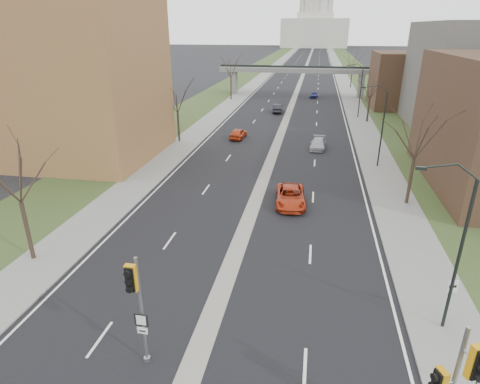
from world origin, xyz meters
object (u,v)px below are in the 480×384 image
(speed_limit_sign, at_px, (451,293))
(car_right_near, at_px, (291,196))
(car_right_mid, at_px, (318,144))
(car_right_far, at_px, (314,95))
(warning_sign, at_px, (480,371))
(signal_pole_median, at_px, (136,296))
(signal_pole_right, at_px, (455,380))
(car_left_near, at_px, (238,133))
(car_left_far, at_px, (278,108))

(speed_limit_sign, distance_m, car_right_near, 16.33)
(speed_limit_sign, relative_size, car_right_near, 0.46)
(car_right_mid, bearing_deg, car_right_far, 95.31)
(warning_sign, bearing_deg, signal_pole_median, -162.79)
(signal_pole_right, xyz_separation_m, car_right_mid, (-4.40, 39.21, -3.04))
(speed_limit_sign, distance_m, warning_sign, 4.63)
(speed_limit_sign, height_order, car_right_near, speed_limit_sign)
(car_left_near, bearing_deg, warning_sign, 118.52)
(speed_limit_sign, relative_size, car_right_far, 0.67)
(car_right_near, relative_size, car_right_far, 1.45)
(signal_pole_right, distance_m, car_right_far, 79.42)
(signal_pole_median, relative_size, car_left_near, 1.32)
(signal_pole_median, xyz_separation_m, car_right_far, (6.33, 77.15, -3.22))
(car_right_near, bearing_deg, car_left_far, 92.00)
(car_left_far, bearing_deg, car_left_near, 77.04)
(car_left_near, bearing_deg, car_left_far, -95.87)
(warning_sign, xyz_separation_m, car_left_far, (-13.95, 58.49, -0.59))
(signal_pole_median, xyz_separation_m, car_right_mid, (7.47, 37.18, -3.20))
(warning_sign, bearing_deg, car_left_far, 116.44)
(signal_pole_right, xyz_separation_m, speed_limit_sign, (2.34, 7.66, -1.87))
(speed_limit_sign, distance_m, car_left_far, 55.69)
(signal_pole_right, relative_size, warning_sign, 3.02)
(signal_pole_right, relative_size, car_right_far, 1.52)
(car_right_near, bearing_deg, car_left_near, 107.11)
(car_right_mid, distance_m, car_right_far, 39.98)
(speed_limit_sign, relative_size, warning_sign, 1.32)
(car_right_near, height_order, car_right_mid, car_right_near)
(signal_pole_median, bearing_deg, car_left_far, 90.72)
(warning_sign, xyz_separation_m, car_right_mid, (-6.65, 36.15, -0.68))
(car_left_far, height_order, car_right_mid, car_left_far)
(signal_pole_right, bearing_deg, car_left_far, 77.55)
(car_right_far, bearing_deg, signal_pole_right, -79.00)
(warning_sign, relative_size, car_left_far, 0.41)
(car_left_far, bearing_deg, car_right_far, -111.84)
(car_left_near, height_order, car_left_far, car_left_far)
(signal_pole_median, height_order, car_right_mid, signal_pole_median)
(signal_pole_right, bearing_deg, warning_sign, 30.36)
(speed_limit_sign, xyz_separation_m, car_right_mid, (-6.73, 31.54, -1.17))
(signal_pole_right, distance_m, car_right_mid, 39.57)
(signal_pole_median, distance_m, car_right_near, 20.20)
(signal_pole_right, height_order, car_left_far, signal_pole_right)
(warning_sign, bearing_deg, car_right_far, 108.87)
(signal_pole_median, bearing_deg, car_right_far, 86.20)
(signal_pole_right, height_order, car_left_near, signal_pole_right)
(signal_pole_median, height_order, speed_limit_sign, signal_pole_median)
(car_left_near, bearing_deg, car_right_near, 116.80)
(car_left_near, bearing_deg, signal_pole_right, 114.30)
(car_right_near, relative_size, car_right_mid, 1.21)
(signal_pole_median, distance_m, car_right_mid, 38.06)
(signal_pole_right, height_order, warning_sign, signal_pole_right)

